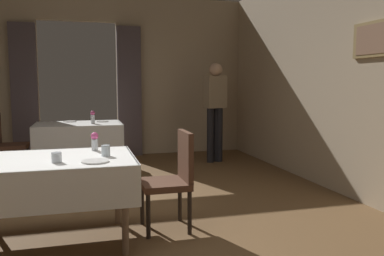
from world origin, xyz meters
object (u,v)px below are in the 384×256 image
at_px(chair_mid_right, 173,175).
at_px(flower_vase_far, 93,117).
at_px(dining_table_mid, 54,170).
at_px(glass_mid_c, 57,157).
at_px(chair_far_left, 6,141).
at_px(glass_mid_b, 106,151).
at_px(flower_vase_mid, 95,141).
at_px(dining_table_far, 79,130).
at_px(plate_far_b, 70,121).
at_px(person_diner_standing_aside, 215,104).
at_px(plate_mid_d, 95,161).
at_px(plate_far_c, 102,121).
at_px(person_waiter_by_doorway, 216,103).

xyz_separation_m(chair_mid_right, flower_vase_far, (-0.66, 2.78, 0.34)).
relative_size(dining_table_mid, glass_mid_c, 16.48).
distance_m(chair_far_left, glass_mid_b, 3.24).
bearing_deg(flower_vase_mid, chair_mid_right, -16.50).
height_order(dining_table_far, plate_far_b, plate_far_b).
xyz_separation_m(dining_table_mid, glass_mid_b, (0.43, -0.02, 0.15)).
distance_m(flower_vase_mid, person_diner_standing_aside, 3.47).
distance_m(dining_table_mid, plate_mid_d, 0.44).
relative_size(dining_table_far, plate_far_b, 6.39).
distance_m(dining_table_mid, chair_mid_right, 1.07).
bearing_deg(flower_vase_mid, glass_mid_c, -121.71).
bearing_deg(plate_far_c, person_waiter_by_doorway, 1.67).
relative_size(chair_mid_right, person_diner_standing_aside, 0.54).
bearing_deg(glass_mid_b, flower_vase_far, 90.72).
relative_size(plate_far_b, person_diner_standing_aside, 0.12).
distance_m(chair_mid_right, person_waiter_by_doorway, 3.46).
bearing_deg(dining_table_mid, flower_vase_far, 82.16).
relative_size(dining_table_mid, dining_table_far, 1.01).
xyz_separation_m(plate_far_b, person_diner_standing_aside, (2.42, -0.23, 0.27)).
bearing_deg(person_diner_standing_aside, dining_table_far, -178.48).
height_order(dining_table_mid, glass_mid_b, glass_mid_b).
bearing_deg(person_diner_standing_aside, glass_mid_b, -123.53).
distance_m(plate_mid_d, plate_far_c, 3.40).
distance_m(chair_far_left, flower_vase_mid, 2.92).
bearing_deg(plate_far_b, dining_table_far, -64.72).
bearing_deg(person_waiter_by_doorway, dining_table_mid, -128.45).
relative_size(flower_vase_mid, plate_far_c, 0.90).
distance_m(dining_table_mid, flower_vase_far, 2.90).
distance_m(chair_far_left, glass_mid_c, 3.27).
relative_size(flower_vase_mid, plate_mid_d, 0.79).
height_order(dining_table_mid, plate_mid_d, plate_mid_d).
distance_m(dining_table_mid, flower_vase_mid, 0.50).
bearing_deg(flower_vase_mid, dining_table_mid, -139.04).
distance_m(chair_far_left, flower_vase_far, 1.32).
height_order(plate_mid_d, person_waiter_by_doorway, person_waiter_by_doorway).
distance_m(chair_far_left, plate_mid_d, 3.43).
distance_m(plate_mid_d, person_waiter_by_doorway, 4.10).
xyz_separation_m(dining_table_far, plate_far_b, (-0.14, 0.29, 0.12)).
bearing_deg(person_waiter_by_doorway, plate_mid_d, -122.46).
distance_m(flower_vase_far, person_waiter_by_doorway, 2.16).
height_order(chair_far_left, person_diner_standing_aside, person_diner_standing_aside).
height_order(dining_table_mid, flower_vase_mid, flower_vase_mid).
xyz_separation_m(dining_table_mid, flower_vase_mid, (0.35, 0.30, 0.20)).
distance_m(glass_mid_b, person_waiter_by_doorway, 3.83).
bearing_deg(plate_mid_d, glass_mid_b, 68.66).
bearing_deg(glass_mid_c, plate_mid_d, -12.44).
bearing_deg(plate_far_b, person_diner_standing_aside, -5.32).
height_order(glass_mid_b, plate_far_b, glass_mid_b).
distance_m(plate_far_b, person_diner_standing_aside, 2.45).
relative_size(chair_far_left, plate_far_c, 4.85).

